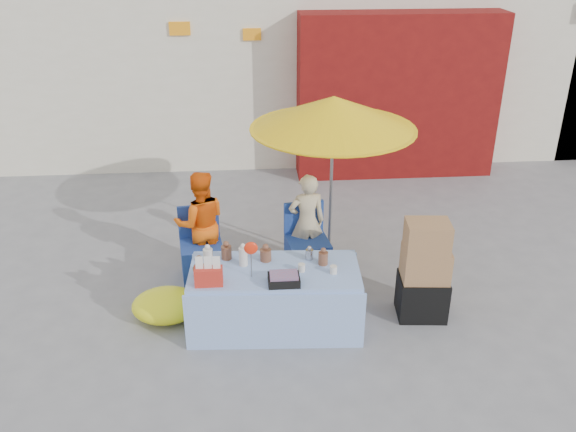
{
  "coord_description": "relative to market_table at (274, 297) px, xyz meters",
  "views": [
    {
      "loc": [
        -0.31,
        -5.22,
        3.86
      ],
      "look_at": [
        0.15,
        0.6,
        1.0
      ],
      "focal_mm": 38.0,
      "sensor_mm": 36.0,
      "label": 1
    }
  ],
  "objects": [
    {
      "name": "box_stack",
      "position": [
        1.58,
        0.06,
        0.17
      ],
      "size": [
        0.54,
        0.46,
        1.12
      ],
      "rotation": [
        0.0,
        0.0,
        -0.09
      ],
      "color": "black",
      "rests_on": "ground"
    },
    {
      "name": "vendor_beige",
      "position": [
        0.46,
        1.16,
        0.26
      ],
      "size": [
        0.48,
        0.35,
        1.22
      ],
      "primitive_type": "imported",
      "rotation": [
        0.0,
        0.0,
        3.28
      ],
      "color": "#C8B78E",
      "rests_on": "ground"
    },
    {
      "name": "tarp_bundle",
      "position": [
        -1.14,
        0.21,
        -0.18
      ],
      "size": [
        0.8,
        0.67,
        0.33
      ],
      "primitive_type": "ellipsoid",
      "rotation": [
        0.0,
        0.0,
        -0.13
      ],
      "color": "yellow",
      "rests_on": "ground"
    },
    {
      "name": "chair_left",
      "position": [
        -0.79,
        1.02,
        -0.09
      ],
      "size": [
        0.54,
        0.53,
        0.85
      ],
      "rotation": [
        0.0,
        0.0,
        0.14
      ],
      "color": "navy",
      "rests_on": "ground"
    },
    {
      "name": "ground",
      "position": [
        0.03,
        -0.05,
        -0.35
      ],
      "size": [
        80.0,
        80.0,
        0.0
      ],
      "primitive_type": "plane",
      "color": "slate",
      "rests_on": "ground"
    },
    {
      "name": "chair_right",
      "position": [
        0.46,
        1.02,
        -0.09
      ],
      "size": [
        0.54,
        0.53,
        0.85
      ],
      "rotation": [
        0.0,
        0.0,
        0.14
      ],
      "color": "navy",
      "rests_on": "ground"
    },
    {
      "name": "market_table",
      "position": [
        0.0,
        0.0,
        0.0
      ],
      "size": [
        1.81,
        0.92,
        1.07
      ],
      "rotation": [
        0.0,
        0.0,
        -0.06
      ],
      "color": "#95B2EE",
      "rests_on": "ground"
    },
    {
      "name": "umbrella",
      "position": [
        0.76,
        1.31,
        1.54
      ],
      "size": [
        1.9,
        1.9,
        2.09
      ],
      "color": "gray",
      "rests_on": "ground"
    },
    {
      "name": "vendor_orange",
      "position": [
        -0.79,
        1.16,
        0.3
      ],
      "size": [
        0.69,
        0.57,
        1.29
      ],
      "primitive_type": "imported",
      "rotation": [
        0.0,
        0.0,
        3.28
      ],
      "color": "#F35C0C",
      "rests_on": "ground"
    }
  ]
}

